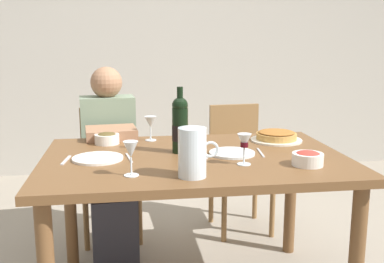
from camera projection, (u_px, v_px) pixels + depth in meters
The scene contains 19 objects.
back_wall at pixel (158, 31), 4.53m from camera, with size 8.00×0.10×2.80m, color #B2ADA3.
dining_table at pixel (195, 174), 2.31m from camera, with size 1.50×1.00×0.76m.
wine_bottle at pixel (180, 125), 2.34m from camera, with size 0.08×0.08×0.34m.
water_pitcher at pixel (192, 155), 1.93m from camera, with size 0.17×0.12×0.21m.
baked_tart at pixel (276, 136), 2.63m from camera, with size 0.29×0.29×0.06m.
salad_bowl at pixel (308, 158), 2.12m from camera, with size 0.14×0.14×0.07m.
olive_bowl at pixel (107, 138), 2.55m from camera, with size 0.14×0.14×0.06m.
wine_glass_left_diner at pixel (244, 142), 2.12m from camera, with size 0.07×0.07×0.15m.
wine_glass_right_diner at pixel (150, 123), 2.62m from camera, with size 0.07×0.07×0.14m.
wine_glass_centre at pixel (131, 151), 1.95m from camera, with size 0.06×0.06×0.15m.
dinner_plate_left_setting at pixel (98, 158), 2.22m from camera, with size 0.25×0.25×0.01m, color white.
dinner_plate_right_setting at pixel (232, 153), 2.33m from camera, with size 0.23×0.23×0.01m, color silver.
fork_left_setting at pixel (66, 160), 2.20m from camera, with size 0.16×0.01×0.01m, color silver.
knife_left_setting at pixel (129, 158), 2.25m from camera, with size 0.18×0.01×0.01m, color silver.
knife_right_setting at pixel (261, 153), 2.35m from camera, with size 0.18×0.01×0.01m, color silver.
spoon_right_setting at pixel (203, 155), 2.31m from camera, with size 0.16×0.01×0.01m, color silver.
chair_left at pixel (109, 163), 3.14m from camera, with size 0.44×0.44×0.87m.
diner_left at pixel (110, 155), 2.89m from camera, with size 0.37×0.53×1.16m.
chair_right at pixel (238, 159), 3.27m from camera, with size 0.43×0.43×0.87m.
Camera 1 is at (-0.33, -2.20, 1.34)m, focal length 43.14 mm.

